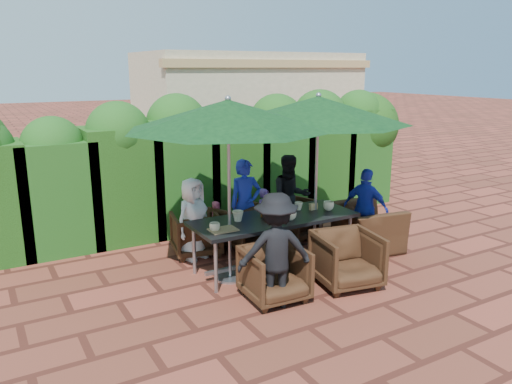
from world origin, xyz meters
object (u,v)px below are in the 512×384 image
umbrella_left (228,115)px  chair_far_right (294,217)px  chair_near_left (275,271)px  chair_end_right (366,220)px  umbrella_right (318,110)px  chair_far_left (196,232)px  chair_far_mid (239,223)px  chair_near_right (347,257)px  dining_table (275,222)px

umbrella_left → chair_far_right: (1.69, 0.97, -1.85)m
chair_near_left → chair_end_right: (2.22, 0.84, 0.09)m
chair_far_right → chair_end_right: chair_end_right is taller
chair_end_right → umbrella_right: bearing=95.3°
umbrella_left → chair_far_left: (-0.03, 1.08, -1.86)m
chair_far_left → chair_far_mid: size_ratio=0.95×
chair_near_left → chair_near_right: 1.05m
dining_table → chair_near_right: size_ratio=3.00×
chair_far_left → chair_end_right: chair_end_right is taller
umbrella_right → chair_end_right: umbrella_right is taller
chair_near_right → umbrella_right: bearing=88.0°
chair_far_left → chair_far_right: size_ratio=0.99×
chair_near_left → chair_end_right: chair_end_right is taller
umbrella_right → chair_near_right: umbrella_right is taller
chair_far_mid → chair_far_right: chair_far_mid is taller
umbrella_right → chair_far_mid: size_ratio=3.46×
chair_far_mid → chair_far_left: bearing=-22.9°
umbrella_right → chair_end_right: bearing=-3.9°
chair_far_left → chair_near_left: 1.94m
chair_far_left → chair_far_right: bearing=-172.4°
chair_far_left → chair_far_right: 1.73m
umbrella_right → chair_far_right: 2.08m
umbrella_right → chair_far_left: umbrella_right is taller
chair_far_right → chair_far_mid: bearing=-25.6°
umbrella_right → chair_near_right: 2.10m
chair_far_left → chair_far_mid: bearing=-168.4°
umbrella_left → chair_near_right: bearing=-38.1°
chair_near_left → chair_far_left: bearing=99.6°
umbrella_left → chair_near_left: size_ratio=3.60×
chair_far_right → chair_near_right: (-0.47, -1.93, 0.04)m
chair_near_right → chair_near_left: bearing=-176.1°
chair_near_right → chair_end_right: 1.52m
umbrella_right → chair_far_left: (-1.49, 1.02, -1.86)m
chair_far_right → chair_far_left: bearing=-22.6°
dining_table → chair_far_left: size_ratio=3.32×
umbrella_right → chair_far_right: (0.24, 0.91, -1.85)m
dining_table → umbrella_right: bearing=2.0°
chair_end_right → chair_far_left: bearing=75.2°
dining_table → chair_far_mid: (-0.01, 1.05, -0.30)m
umbrella_right → chair_far_left: bearing=145.5°
chair_far_left → umbrella_left: bearing=103.1°
chair_far_left → chair_near_left: size_ratio=0.97×
umbrella_right → chair_end_right: 2.00m
chair_far_mid → chair_end_right: size_ratio=0.72×
umbrella_right → chair_near_left: 2.41m
dining_table → chair_far_right: (0.97, 0.93, -0.32)m
chair_far_left → chair_near_left: chair_near_left is taller
chair_end_right → dining_table: bearing=97.8°
umbrella_right → chair_far_mid: umbrella_right is taller
dining_table → umbrella_left: 1.70m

